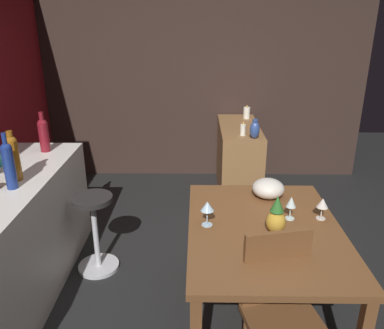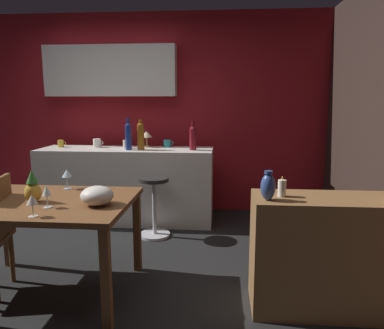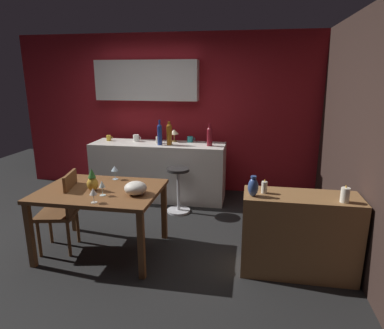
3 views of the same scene
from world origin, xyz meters
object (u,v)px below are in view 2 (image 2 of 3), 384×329
cup_teal (167,143)px  wine_bottle_cobalt (128,135)px  vase_ceramic_blue (268,187)px  dining_table (45,211)px  sideboard_cabinet (331,254)px  fruit_bowl (97,196)px  cup_white (97,143)px  wine_bottle_ruby (193,137)px  cup_cream (126,144)px  wine_glass_right (47,192)px  bar_stool (154,205)px  pillar_candle_short (282,188)px  counter_lamp (146,135)px  wine_glass_left (67,174)px  wine_glass_center (32,200)px  pineapple_centerpiece (33,188)px  wine_bottle_amber (141,135)px  cup_mustard (61,144)px

cup_teal → wine_bottle_cobalt: bearing=-144.7°
vase_ceramic_blue → dining_table: bearing=174.8°
wine_bottle_cobalt → sideboard_cabinet: bearing=-42.4°
fruit_bowl → cup_white: size_ratio=1.80×
wine_bottle_ruby → cup_cream: wine_bottle_ruby is taller
wine_glass_right → vase_ceramic_blue: vase_ceramic_blue is taller
bar_stool → wine_bottle_ruby: (0.38, 0.47, 0.71)m
wine_glass_right → cup_teal: cup_teal is taller
wine_glass_right → cup_teal: (0.52, 2.13, 0.09)m
cup_white → pillar_candle_short: (1.97, -1.92, -0.07)m
bar_stool → pillar_candle_short: (1.14, -1.29, 0.53)m
cup_teal → counter_lamp: counter_lamp is taller
wine_bottle_cobalt → vase_ceramic_blue: (1.41, -1.81, -0.16)m
cup_white → wine_glass_left: bearing=-80.1°
wine_glass_center → cup_cream: bearing=89.0°
pineapple_centerpiece → fruit_bowl: 0.49m
pineapple_centerpiece → pillar_candle_short: pineapple_centerpiece is taller
bar_stool → wine_glass_center: 1.77m
wine_glass_right → wine_bottle_amber: 1.90m
wine_glass_center → fruit_bowl: wine_glass_center is taller
pineapple_centerpiece → pillar_candle_short: size_ratio=1.71×
dining_table → wine_bottle_ruby: (0.97, 1.72, 0.40)m
cup_teal → pineapple_centerpiece: bearing=-108.9°
wine_glass_left → cup_cream: size_ratio=1.55×
wine_bottle_ruby → cup_cream: (-0.82, 0.06, -0.10)m
fruit_bowl → wine_glass_left: bearing=132.5°
pineapple_centerpiece → wine_bottle_amber: size_ratio=0.68×
pineapple_centerpiece → cup_cream: cup_cream is taller
wine_glass_right → counter_lamp: counter_lamp is taller
wine_bottle_ruby → pillar_candle_short: bearing=-66.7°
wine_glass_center → wine_bottle_amber: 2.10m
wine_bottle_cobalt → fruit_bowl: bearing=-82.8°
bar_stool → cup_mustard: 1.53m
sideboard_cabinet → cup_cream: size_ratio=10.36×
wine_bottle_amber → cup_mustard: wine_bottle_amber is taller
pineapple_centerpiece → wine_bottle_cobalt: wine_bottle_cobalt is taller
wine_bottle_ruby → pillar_candle_short: (0.76, -1.76, -0.18)m
bar_stool → cup_cream: (-0.43, 0.53, 0.60)m
wine_glass_right → pillar_candle_short: 1.62m
cup_teal → vase_ceramic_blue: size_ratio=0.64×
sideboard_cabinet → cup_cream: 2.72m
pineapple_centerpiece → wine_bottle_cobalt: 1.75m
bar_stool → cup_cream: bearing=129.2°
counter_lamp → pineapple_centerpiece: bearing=-102.1°
bar_stool → wine_bottle_cobalt: wine_bottle_cobalt is taller
wine_bottle_cobalt → cup_white: 0.52m
bar_stool → wine_glass_right: wine_glass_right is taller
pineapple_centerpiece → cup_mustard: 2.00m
wine_glass_left → wine_glass_center: bearing=-82.8°
sideboard_cabinet → cup_teal: cup_teal is taller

